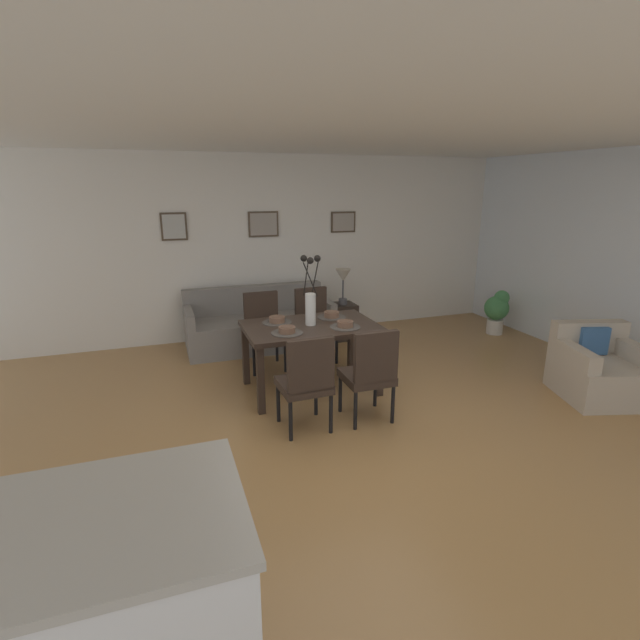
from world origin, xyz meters
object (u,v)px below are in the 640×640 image
(side_table, at_px, (342,321))
(armchair, at_px, (600,371))
(dining_chair_near_right, at_px, (264,327))
(framed_picture_right, at_px, (343,222))
(potted_plant, at_px, (497,310))
(sofa, at_px, (259,326))
(centerpiece_vase, at_px, (310,299))
(bowl_near_left, at_px, (287,329))
(framed_picture_left, at_px, (174,227))
(dining_chair_far_right, at_px, (314,321))
(framed_picture_center, at_px, (263,224))
(bowl_near_right, at_px, (277,319))
(bowl_far_left, at_px, (345,323))
(dining_chair_near_left, at_px, (307,379))
(dining_table, at_px, (311,333))
(table_lamp, at_px, (343,279))
(dining_chair_far_left, at_px, (370,371))
(bowl_far_right, at_px, (332,314))

(side_table, relative_size, armchair, 0.52)
(dining_chair_near_right, distance_m, side_table, 1.53)
(framed_picture_right, distance_m, potted_plant, 2.66)
(dining_chair_near_right, bearing_deg, sofa, 82.22)
(centerpiece_vase, height_order, side_table, centerpiece_vase)
(centerpiece_vase, distance_m, potted_plant, 3.49)
(bowl_near_left, relative_size, framed_picture_left, 0.46)
(framed_picture_left, bearing_deg, centerpiece_vase, -60.18)
(dining_chair_far_right, height_order, framed_picture_center, framed_picture_center)
(bowl_near_right, relative_size, sofa, 0.09)
(bowl_near_left, bearing_deg, bowl_far_left, 0.00)
(bowl_near_left, distance_m, potted_plant, 3.82)
(bowl_near_right, distance_m, armchair, 3.46)
(side_table, xyz_separation_m, armchair, (1.82, -2.73, 0.03))
(dining_chair_near_left, distance_m, framed_picture_right, 3.56)
(armchair, bearing_deg, framed_picture_center, 130.53)
(dining_chair_near_left, distance_m, side_table, 2.78)
(sofa, height_order, potted_plant, sofa)
(bowl_near_left, relative_size, bowl_far_left, 1.00)
(dining_table, height_order, side_table, dining_table)
(centerpiece_vase, distance_m, bowl_near_right, 0.45)
(side_table, xyz_separation_m, table_lamp, (0.00, 0.00, 0.63))
(table_lamp, bearing_deg, bowl_near_left, -126.68)
(dining_table, relative_size, side_table, 2.69)
(framed_picture_right, relative_size, potted_plant, 0.58)
(dining_table, bearing_deg, framed_picture_left, 119.79)
(dining_chair_near_left, height_order, dining_chair_far_left, same)
(dining_chair_far_left, xyz_separation_m, bowl_far_left, (0.02, 0.68, 0.27))
(bowl_far_right, relative_size, potted_plant, 0.25)
(dining_chair_far_left, relative_size, bowl_near_right, 5.41)
(dining_table, height_order, bowl_far_right, bowl_far_right)
(dining_table, bearing_deg, dining_chair_near_left, -110.47)
(framed_picture_left, xyz_separation_m, framed_picture_right, (2.44, 0.00, 0.00))
(bowl_near_right, bearing_deg, table_lamp, 45.99)
(bowl_far_right, height_order, table_lamp, table_lamp)
(bowl_far_left, xyz_separation_m, bowl_far_right, (0.00, 0.40, 0.00))
(dining_chair_near_left, bearing_deg, armchair, -5.46)
(framed_picture_left, xyz_separation_m, framed_picture_center, (1.22, -0.00, 0.00))
(framed_picture_center, height_order, potted_plant, framed_picture_center)
(framed_picture_center, xyz_separation_m, framed_picture_right, (1.22, 0.00, 0.00))
(potted_plant, bearing_deg, dining_chair_far_right, -177.42)
(dining_chair_near_right, height_order, bowl_near_right, dining_chair_near_right)
(dining_chair_near_left, distance_m, armchair, 3.17)
(bowl_near_right, height_order, bowl_far_left, same)
(dining_chair_near_right, bearing_deg, bowl_far_left, -58.60)
(dining_chair_far_right, distance_m, bowl_far_right, 0.74)
(sofa, height_order, framed_picture_center, framed_picture_center)
(centerpiece_vase, bearing_deg, dining_chair_far_right, 69.12)
(framed_picture_center, relative_size, framed_picture_right, 1.12)
(dining_chair_far_right, distance_m, bowl_far_left, 1.12)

